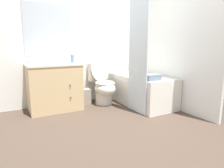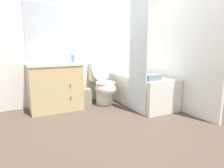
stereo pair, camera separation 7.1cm
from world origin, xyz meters
name	(u,v)px [view 1 (the left image)]	position (x,y,z in m)	size (l,w,h in m)	color
ground_plane	(132,128)	(0.00, 0.00, 0.00)	(14.00, 14.00, 0.00)	#47382D
wall_back	(85,39)	(-0.01, 1.67, 1.25)	(8.00, 0.06, 2.50)	silver
wall_right	(161,39)	(1.21, 0.82, 1.25)	(0.05, 2.65, 2.50)	silver
vanity_cabinet	(54,86)	(-0.73, 1.36, 0.42)	(0.90, 0.61, 0.82)	tan
sink_faucet	(51,61)	(-0.73, 1.55, 0.86)	(0.14, 0.12, 0.12)	silver
toilet	(103,86)	(0.19, 1.29, 0.35)	(0.39, 0.67, 0.88)	silver
bathtub	(140,89)	(0.83, 0.93, 0.28)	(0.69, 1.44, 0.56)	silver
shower_curtain	(138,56)	(0.47, 0.54, 0.96)	(0.02, 0.50, 1.90)	silver
wastebasket	(84,96)	(-0.15, 1.43, 0.15)	(0.21, 0.18, 0.30)	gray
tissue_box	(61,61)	(-0.60, 1.37, 0.87)	(0.11, 0.14, 0.12)	beige
soap_dispenser	(72,59)	(-0.38, 1.38, 0.90)	(0.06, 0.06, 0.17)	#4C7AB2
hand_towel_folded	(36,63)	(-1.03, 1.18, 0.86)	(0.22, 0.16, 0.07)	white
bath_towel_folded	(151,77)	(0.65, 0.41, 0.61)	(0.27, 0.23, 0.10)	slate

